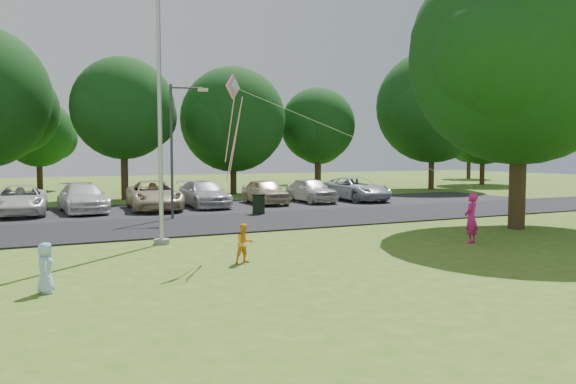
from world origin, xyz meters
name	(u,v)px	position (x,y,z in m)	size (l,w,h in m)	color
ground	(337,262)	(0.00, 0.00, 0.00)	(120.00, 120.00, 0.00)	#43691B
park_road	(224,223)	(0.00, 9.00, 0.03)	(60.00, 6.00, 0.06)	black
parking_strip	(182,209)	(0.00, 15.50, 0.03)	(42.00, 7.00, 0.06)	black
flagpole	(160,112)	(-3.50, 5.00, 4.17)	(0.50, 0.50, 10.00)	#B7BABF
street_lamp	(177,139)	(-1.34, 11.19, 3.50)	(1.61, 0.54, 5.82)	#3F3F44
trash_can	(259,205)	(2.51, 11.31, 0.49)	(0.62, 0.62, 0.98)	black
big_tree	(521,59)	(9.43, 2.59, 6.39)	(9.03, 8.31, 10.74)	#332316
tree_row	(169,110)	(1.59, 24.23, 5.71)	(64.35, 11.94, 10.88)	#332316
horizon_trees	(170,136)	(4.06, 33.88, 4.30)	(77.46, 7.20, 7.02)	#332316
parked_cars	(187,194)	(0.30, 15.57, 0.75)	(23.10, 5.48, 1.44)	black
woman	(471,218)	(5.44, 0.81, 0.81)	(0.59, 0.39, 1.61)	#D71C7C
child_yellow	(244,243)	(-2.27, 0.96, 0.52)	(0.51, 0.40, 1.05)	#FFA528
child_blue	(45,268)	(-7.12, -0.20, 0.53)	(0.52, 0.34, 1.06)	#A6C7FF
kite	(240,104)	(-2.05, 1.81, 4.22)	(7.96, 1.31, 3.19)	pink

